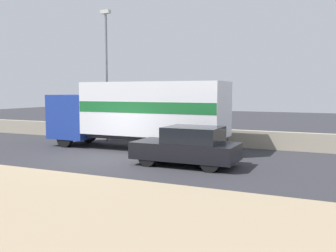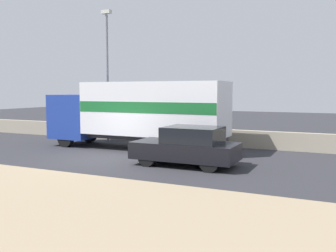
% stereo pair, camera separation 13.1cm
% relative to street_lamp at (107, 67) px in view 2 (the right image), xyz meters
% --- Properties ---
extents(ground_plane, '(80.00, 80.00, 0.00)m').
position_rel_street_lamp_xyz_m(ground_plane, '(3.21, -5.24, -4.28)').
color(ground_plane, '#2D2D33').
extents(stone_wall_backdrop, '(60.00, 0.35, 0.89)m').
position_rel_street_lamp_xyz_m(stone_wall_backdrop, '(3.21, 0.65, -3.83)').
color(stone_wall_backdrop, '#A39984').
rests_on(stone_wall_backdrop, ground_plane).
extents(street_lamp, '(0.56, 0.28, 7.44)m').
position_rel_street_lamp_xyz_m(street_lamp, '(0.00, 0.00, 0.00)').
color(street_lamp, slate).
rests_on(street_lamp, ground_plane).
extents(box_truck, '(9.28, 2.39, 3.31)m').
position_rel_street_lamp_xyz_m(box_truck, '(3.22, -2.04, -2.39)').
color(box_truck, navy).
rests_on(box_truck, ground_plane).
extents(car_hatchback, '(4.05, 1.83, 1.52)m').
position_rel_street_lamp_xyz_m(car_hatchback, '(6.96, -4.89, -3.52)').
color(car_hatchback, black).
rests_on(car_hatchback, ground_plane).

